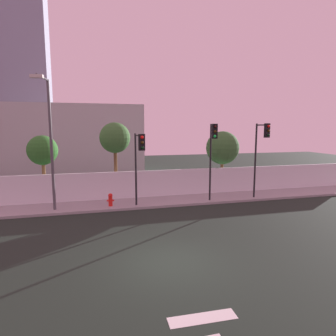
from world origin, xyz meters
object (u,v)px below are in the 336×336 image
Objects in this scene: fire_hydrant at (110,199)px; roadside_tree_midleft at (115,138)px; traffic_light_left at (139,154)px; roadside_tree_leftmost at (43,151)px; street_lamp_curbside at (49,135)px; traffic_light_right at (261,145)px; roadside_tree_midright at (222,148)px; traffic_light_center at (213,146)px.

fire_hydrant is 0.15× the size of roadside_tree_midleft.
roadside_tree_midleft is at bearing 105.00° from traffic_light_left.
traffic_light_left reaches higher than roadside_tree_leftmost.
traffic_light_right is at bearing -1.81° from street_lamp_curbside.
street_lamp_curbside reaches higher than roadside_tree_midright.
roadside_tree_midright is at bearing 56.18° from traffic_light_center.
traffic_light_right is 1.14× the size of roadside_tree_leftmost.
roadside_tree_leftmost is at bearing 105.97° from street_lamp_curbside.
traffic_light_right is 0.95× the size of roadside_tree_midleft.
street_lamp_curbside reaches higher than roadside_tree_leftmost.
roadside_tree_midleft is (0.58, 2.85, 3.54)m from fire_hydrant.
traffic_light_left is 4.08m from roadside_tree_midleft.
fire_hydrant is at bearing -101.41° from roadside_tree_midleft.
traffic_light_left is at bearing -34.21° from roadside_tree_leftmost.
street_lamp_curbside reaches higher than fire_hydrant.
roadside_tree_leftmost is at bearing 161.63° from traffic_light_center.
traffic_light_center reaches higher than traffic_light_left.
roadside_tree_midright is (7.00, 3.87, -0.05)m from traffic_light_left.
roadside_tree_midleft is at bearing 78.59° from fire_hydrant.
fire_hydrant is at bearing 147.75° from traffic_light_left.
roadside_tree_midright is at bearing 18.33° from fire_hydrant.
traffic_light_center is at bearing 5.15° from traffic_light_left.
street_lamp_curbside is 3.38m from roadside_tree_leftmost.
roadside_tree_midright is (8.62, 2.85, 2.75)m from fire_hydrant.
roadside_tree_midleft reaches higher than traffic_light_right.
fire_hydrant is at bearing 174.61° from traffic_light_center.
roadside_tree_leftmost is at bearing 180.00° from roadside_tree_midleft.
roadside_tree_midleft reaches higher than fire_hydrant.
traffic_light_left is at bearing -75.00° from roadside_tree_midleft.
traffic_light_center is 0.99× the size of traffic_light_right.
traffic_light_left is 8.13m from traffic_light_right.
traffic_light_right is at bearing -14.14° from roadside_tree_leftmost.
roadside_tree_leftmost is 0.84× the size of roadside_tree_midleft.
traffic_light_right is (3.42, -0.03, 0.03)m from traffic_light_center.
roadside_tree_midright is (2.31, 3.45, -0.40)m from traffic_light_center.
fire_hydrant is at bearing -161.67° from roadside_tree_midright.
roadside_tree_midright reaches higher than fire_hydrant.
traffic_light_left is 5.61× the size of fire_hydrant.
fire_hydrant is at bearing 176.32° from traffic_light_right.
traffic_light_left is 3.38m from fire_hydrant.
fire_hydrant is (-1.61, 1.02, -2.79)m from traffic_light_left.
roadside_tree_midleft is at bearing 148.95° from traffic_light_center.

